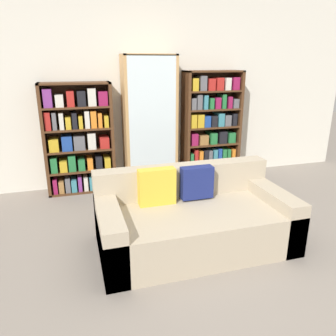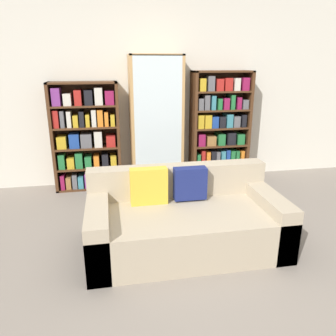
# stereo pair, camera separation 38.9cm
# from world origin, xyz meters

# --- Properties ---
(ground_plane) EXTENTS (16.00, 16.00, 0.00)m
(ground_plane) POSITION_xyz_m (0.00, 0.00, 0.00)
(ground_plane) COLOR gray
(wall_back) EXTENTS (6.58, 0.06, 2.70)m
(wall_back) POSITION_xyz_m (0.00, 2.45, 1.35)
(wall_back) COLOR silver
(wall_back) RESTS_ON ground
(couch) EXTENTS (1.83, 0.95, 0.76)m
(couch) POSITION_xyz_m (-0.03, 0.46, 0.27)
(couch) COLOR tan
(couch) RESTS_ON ground
(bookshelf_left) EXTENTS (0.91, 0.32, 1.48)m
(bookshelf_left) POSITION_xyz_m (-1.01, 2.25, 0.73)
(bookshelf_left) COLOR #4C2D19
(bookshelf_left) RESTS_ON ground
(display_cabinet) EXTENTS (0.73, 0.36, 1.83)m
(display_cabinet) POSITION_xyz_m (-0.03, 2.23, 0.91)
(display_cabinet) COLOR tan
(display_cabinet) RESTS_ON ground
(bookshelf_right) EXTENTS (0.86, 0.32, 1.62)m
(bookshelf_right) POSITION_xyz_m (0.92, 2.25, 0.79)
(bookshelf_right) COLOR #4C2D19
(bookshelf_right) RESTS_ON ground
(wine_bottle) EXTENTS (0.09, 0.09, 0.34)m
(wine_bottle) POSITION_xyz_m (0.55, 1.45, 0.14)
(wine_bottle) COLOR #143819
(wine_bottle) RESTS_ON ground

